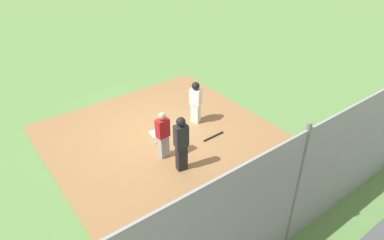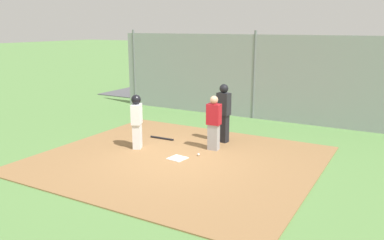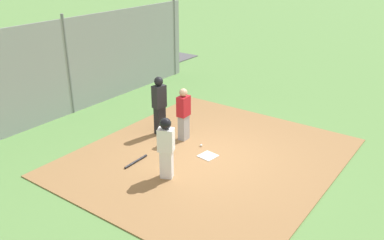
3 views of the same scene
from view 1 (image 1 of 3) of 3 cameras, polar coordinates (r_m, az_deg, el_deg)
ground_plane at (r=12.07m, az=-5.74°, el=-2.27°), size 140.00×140.00×0.00m
dirt_infield at (r=12.06m, az=-5.75°, el=-2.21°), size 7.20×6.40×0.03m
home_plate at (r=12.04m, az=-5.75°, el=-2.12°), size 0.49×0.49×0.02m
catcher at (r=10.54m, az=-4.79°, el=-2.35°), size 0.39×0.28×1.58m
umpire at (r=9.93m, az=-1.77°, el=-3.74°), size 0.41×0.31×1.79m
runner at (r=12.14m, az=0.58°, el=3.26°), size 0.39×0.45×1.58m
baseball_bat at (r=11.80m, az=3.54°, el=-2.68°), size 0.84×0.08×0.06m
baseball at (r=11.53m, az=-6.04°, el=-3.74°), size 0.07×0.07×0.07m
backstop_fence at (r=7.82m, az=16.47°, el=-11.25°), size 12.00×0.10×3.35m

